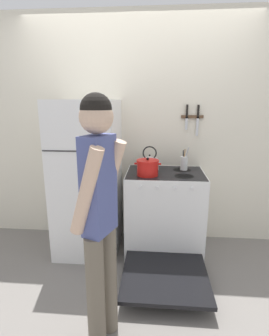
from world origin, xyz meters
TOP-DOWN VIEW (x-y plane):
  - ground_plane at (0.00, 0.00)m, footprint 14.00×14.00m
  - wall_back at (0.00, 0.03)m, footprint 10.00×0.06m
  - refrigerator at (-0.52, -0.34)m, footprint 0.65×0.71m
  - stove_range at (0.30, -0.34)m, footprint 0.81×1.31m
  - dutch_oven_pot at (0.12, -0.42)m, footprint 0.27×0.22m
  - tea_kettle at (0.13, -0.18)m, footprint 0.25×0.20m
  - utensil_jar at (0.50, -0.17)m, footprint 0.08×0.08m
  - person at (-0.14, -1.49)m, footprint 0.35×0.40m
  - wall_knife_strip at (0.59, -0.02)m, footprint 0.24×0.03m

SIDE VIEW (x-z plane):
  - ground_plane at x=0.00m, z-range 0.00..0.00m
  - stove_range at x=0.30m, z-range 0.00..0.88m
  - refrigerator at x=-0.52m, z-range 0.00..1.63m
  - person at x=-0.14m, z-range 0.12..1.78m
  - tea_kettle at x=0.13m, z-range 0.84..1.09m
  - utensil_jar at x=0.50m, z-range 0.84..1.09m
  - dutch_oven_pot at x=0.12m, z-range 0.88..1.06m
  - wall_back at x=0.00m, z-range 0.00..2.55m
  - wall_knife_strip at x=0.59m, z-range 1.29..1.63m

